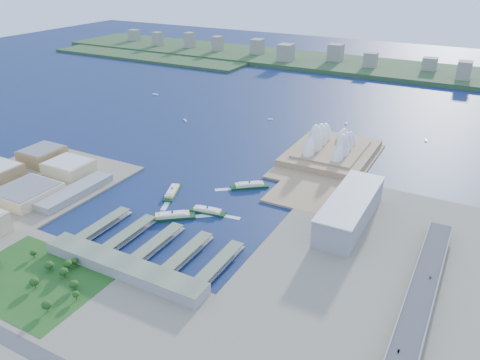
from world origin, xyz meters
The scene contains 24 objects.
ground centered at (0.00, 0.00, 0.00)m, with size 3000.00×3000.00×0.00m, color #0D173F.
south_land centered at (0.00, -210.00, 1.50)m, with size 720.00×180.00×3.00m, color gray.
east_land centered at (240.00, -50.00, 1.50)m, with size 240.00×500.00×3.00m, color gray.
peninsula centered at (107.50, 260.00, 1.50)m, with size 135.00×220.00×3.00m, color #9A7954.
far_shore centered at (0.00, 980.00, 6.00)m, with size 2200.00×260.00×12.00m, color #2D4926.
opera_house centered at (105.00, 280.00, 32.00)m, with size 134.00×180.00×58.00m, color white, non-canonical shape.
toaster_building centered at (195.00, 80.00, 20.50)m, with size 45.00×155.00×35.00m, color gray.
expressway centered at (300.00, -60.00, 8.93)m, with size 26.00×340.00×11.85m, color gray, non-canonical shape.
west_buildings centered at (-250.00, -70.00, 16.50)m, with size 200.00×280.00×27.00m, color olive, non-canonical shape.
ferry_wharves centered at (14.00, -75.00, 4.65)m, with size 184.00×90.00×9.30m, color #5E684E, non-canonical shape.
terminal_building centered at (15.00, -135.00, 9.00)m, with size 200.00×28.00×12.00m, color gray.
park centered at (-60.00, -190.00, 11.00)m, with size 150.00×110.00×16.00m, color #194714, non-canonical shape.
far_skyline centered at (0.00, 960.00, 39.50)m, with size 1900.00×140.00×55.00m, color gray, non-canonical shape.
ferry_a centered at (-50.57, 41.86, 4.98)m, with size 13.41×52.68×9.96m, color #0E3818, non-canonical shape.
ferry_b centered at (37.12, 111.92, 5.21)m, with size 14.02×55.08×10.41m, color #0E3818, non-canonical shape.
ferry_c centered at (-9.23, -14.68, 5.52)m, with size 14.85×58.34×11.03m, color #0E3818, non-canonical shape.
ferry_d centered at (22.57, 19.51, 4.69)m, with size 12.62×49.58×9.37m, color #0E3818, non-canonical shape.
boat_a centered at (-219.43, 319.44, 1.45)m, with size 3.75×15.02×2.90m, color white, non-canonical shape.
boat_b centered at (-69.14, 409.63, 1.27)m, with size 3.30×9.43×2.55m, color white, non-canonical shape.
boat_c centered at (233.91, 435.41, 1.36)m, with size 3.53×12.09×2.72m, color white, non-canonical shape.
boat_d centered at (-396.39, 448.66, 1.39)m, with size 3.61×16.51×2.79m, color white, non-canonical shape.
boat_e centered at (77.02, 459.26, 1.54)m, with size 3.99×12.53×3.08m, color white, non-canonical shape.
car_b centered at (296.00, -121.39, 15.46)m, with size 1.28×3.68×1.21m, color slate.
car_c centered at (304.00, -7.18, 15.51)m, with size 1.84×4.54×1.32m, color slate.
Camera 1 is at (317.00, -432.67, 308.07)m, focal length 35.00 mm.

